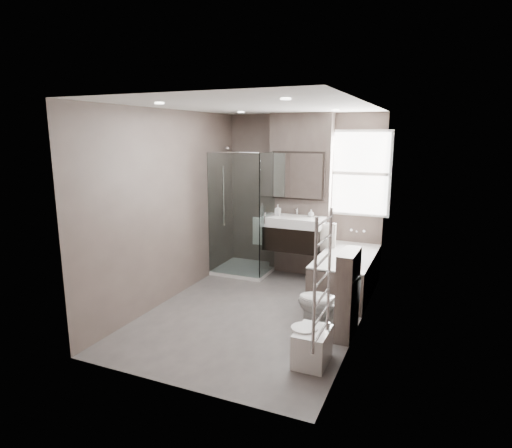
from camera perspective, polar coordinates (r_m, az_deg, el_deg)
The scene contains 15 objects.
room at distance 5.36m, azimuth 0.29°, elevation 1.45°, with size 2.70×3.90×2.70m.
vanity_pier at distance 7.01m, azimuth 5.99°, elevation 3.86°, with size 1.00×0.25×2.60m, color brown.
vanity at distance 6.79m, azimuth 5.00°, elevation -1.19°, with size 0.95×0.47×0.66m.
mirror_cabinet at distance 6.82m, azimuth 5.63°, elevation 6.44°, with size 0.86×0.08×0.76m.
towel_left at distance 6.96m, azimuth 0.57°, elevation -0.98°, with size 0.24×0.06×0.44m, color silver.
towel_right at distance 6.62m, azimuth 9.55°, elevation -1.83°, with size 0.24×0.06×0.44m, color silver.
shower_enclosure at distance 7.04m, azimuth -1.05°, elevation -2.75°, with size 0.90×0.90×2.00m.
bathtub at distance 6.37m, azimuth 11.96°, elevation -6.26°, with size 0.75×1.60×0.57m.
window at distance 6.86m, azimuth 13.55°, elevation 6.57°, with size 0.98×0.06×1.33m.
toilet at distance 5.09m, azimuth 9.32°, elevation -10.43°, with size 0.39×0.69×0.70m, color white.
cistern_box at distance 5.01m, azimuth 12.12°, elevation -9.11°, with size 0.19×0.55×1.00m.
bidet at distance 4.51m, azimuth 7.45°, elevation -15.78°, with size 0.39×0.44×0.47m.
towel_radiator at distance 3.55m, azimuth 8.83°, elevation -7.22°, with size 0.03×0.49×1.10m.
soap_bottle_a at distance 6.81m, azimuth 2.93°, elevation 1.87°, with size 0.08×0.08×0.18m, color white.
soap_bottle_b at distance 6.75m, azimuth 7.35°, elevation 1.45°, with size 0.09×0.09×0.12m, color white.
Camera 1 is at (2.07, -4.85, 2.27)m, focal length 30.00 mm.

